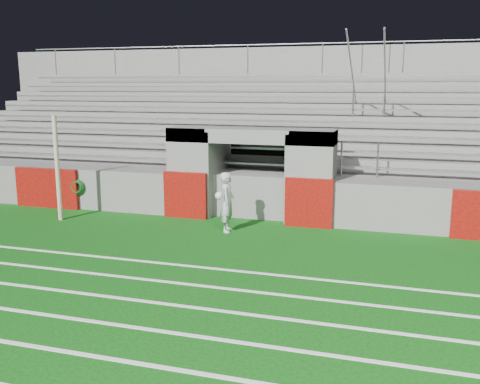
% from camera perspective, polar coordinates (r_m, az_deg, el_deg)
% --- Properties ---
extents(ground, '(90.00, 90.00, 0.00)m').
position_cam_1_polar(ground, '(12.42, -3.31, -6.49)').
color(ground, '#0B460D').
rests_on(ground, ground).
extents(field_post, '(0.13, 0.13, 2.98)m').
position_cam_1_polar(field_post, '(15.95, -18.90, 2.39)').
color(field_post, '#BEB28D').
rests_on(field_post, ground).
extents(field_markings, '(28.00, 8.09, 0.01)m').
position_cam_1_polar(field_markings, '(8.26, -15.83, -16.41)').
color(field_markings, white).
rests_on(field_markings, ground).
extents(stadium_structure, '(26.00, 8.48, 5.42)m').
position_cam_1_polar(stadium_structure, '(19.63, 4.68, 4.53)').
color(stadium_structure, '#615F5C').
rests_on(stadium_structure, ground).
extents(goalkeeper_with_ball, '(0.49, 0.62, 1.58)m').
position_cam_1_polar(goalkeeper_with_ball, '(13.98, -1.37, -1.07)').
color(goalkeeper_with_ball, '#AFB5B9').
rests_on(goalkeeper_with_ball, ground).
extents(hose_coil, '(0.50, 0.14, 0.50)m').
position_cam_1_polar(hose_coil, '(17.21, -16.99, 0.51)').
color(hose_coil, '#0B3A10').
rests_on(hose_coil, ground).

